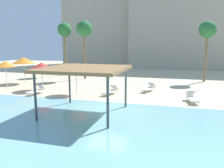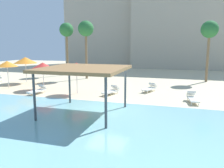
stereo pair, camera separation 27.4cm
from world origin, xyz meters
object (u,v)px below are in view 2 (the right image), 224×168
object	(u,v)px
beach_umbrella_orange_3	(25,60)
beach_umbrella_red_4	(43,66)
palm_tree_2	(210,31)
lounge_chair_3	(193,98)
lounge_chair_5	(111,91)
lounge_chair_2	(38,90)
beach_umbrella_orange_2	(7,64)
palm_tree_1	(66,31)
palm_tree_0	(86,30)
lounge_chair_1	(150,88)
beach_umbrella_red_1	(77,66)
shade_pavilion	(84,70)

from	to	relation	value
beach_umbrella_orange_3	beach_umbrella_red_4	size ratio (longest dim) A/B	1.12
palm_tree_2	lounge_chair_3	bearing A→B (deg)	-100.64
beach_umbrella_red_4	lounge_chair_5	size ratio (longest dim) A/B	1.28
lounge_chair_2	lounge_chair_3	distance (m)	12.66
beach_umbrella_orange_2	lounge_chair_2	world-z (taller)	beach_umbrella_orange_2
beach_umbrella_red_4	lounge_chair_2	distance (m)	2.77
beach_umbrella_orange_2	palm_tree_2	bearing A→B (deg)	27.49
lounge_chair_5	beach_umbrella_orange_3	bearing A→B (deg)	-87.16
palm_tree_1	beach_umbrella_orange_2	bearing A→B (deg)	-94.29
beach_umbrella_red_4	palm_tree_0	distance (m)	8.58
lounge_chair_1	palm_tree_1	distance (m)	16.09
palm_tree_0	beach_umbrella_orange_3	bearing A→B (deg)	-136.13
lounge_chair_5	beach_umbrella_red_1	bearing A→B (deg)	-61.09
beach_umbrella_orange_3	lounge_chair_1	bearing A→B (deg)	-3.56
shade_pavilion	lounge_chair_1	distance (m)	8.73
palm_tree_0	palm_tree_1	world-z (taller)	palm_tree_1
lounge_chair_1	lounge_chair_3	bearing A→B (deg)	69.58
beach_umbrella_red_1	palm_tree_2	distance (m)	15.59
beach_umbrella_red_4	lounge_chair_3	world-z (taller)	beach_umbrella_red_4
beach_umbrella_orange_3	lounge_chair_3	size ratio (longest dim) A/B	1.45
palm_tree_0	palm_tree_1	distance (m)	4.63
beach_umbrella_red_1	beach_umbrella_orange_2	distance (m)	7.49
beach_umbrella_orange_3	beach_umbrella_red_4	xyz separation A→B (m)	(4.01, -2.72, -0.27)
palm_tree_0	palm_tree_1	size ratio (longest dim) A/B	0.99
beach_umbrella_red_1	palm_tree_1	size ratio (longest dim) A/B	0.37
lounge_chair_3	palm_tree_1	size ratio (longest dim) A/B	0.27
palm_tree_1	lounge_chair_5	bearing A→B (deg)	-47.38
shade_pavilion	beach_umbrella_red_4	xyz separation A→B (m)	(-6.85, 6.01, -0.44)
lounge_chair_1	palm_tree_0	distance (m)	11.83
lounge_chair_3	shade_pavilion	bearing A→B (deg)	-61.76
palm_tree_1	palm_tree_2	xyz separation A→B (m)	(18.05, -0.83, -0.33)
beach_umbrella_orange_3	palm_tree_0	xyz separation A→B (m)	(5.14, 4.94, 3.42)
shade_pavilion	palm_tree_1	xyz separation A→B (m)	(-9.64, 16.13, 3.33)
beach_umbrella_red_1	beach_umbrella_orange_2	size ratio (longest dim) A/B	1.01
shade_pavilion	beach_umbrella_red_1	bearing A→B (deg)	119.88
palm_tree_1	lounge_chair_1	bearing A→B (deg)	-33.27
shade_pavilion	beach_umbrella_red_4	world-z (taller)	shade_pavilion
beach_umbrella_orange_2	lounge_chair_5	xyz separation A→B (m)	(10.40, 0.20, -2.05)
beach_umbrella_red_4	palm_tree_0	xyz separation A→B (m)	(1.13, 7.67, 3.68)
beach_umbrella_red_4	palm_tree_2	size ratio (longest dim) A/B	0.37
palm_tree_0	palm_tree_2	xyz separation A→B (m)	(14.12, 1.62, -0.24)
lounge_chair_5	palm_tree_0	bearing A→B (deg)	-126.03
lounge_chair_5	shade_pavilion	bearing A→B (deg)	18.87
beach_umbrella_orange_3	lounge_chair_1	distance (m)	14.00
palm_tree_0	palm_tree_2	size ratio (longest dim) A/B	1.04
beach_umbrella_red_1	beach_umbrella_orange_3	size ratio (longest dim) A/B	0.94
shade_pavilion	lounge_chair_2	bearing A→B (deg)	146.26
beach_umbrella_orange_3	lounge_chair_2	bearing A→B (deg)	-44.54
beach_umbrella_red_1	palm_tree_1	bearing A→B (deg)	121.33
beach_umbrella_red_1	lounge_chair_5	distance (m)	3.62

